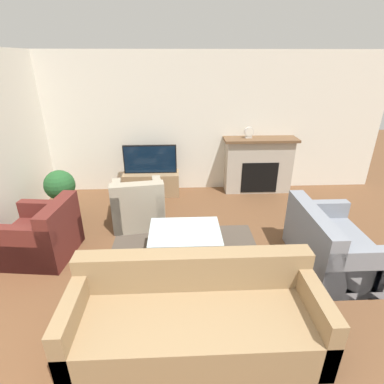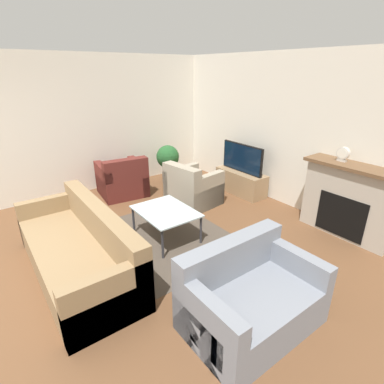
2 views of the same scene
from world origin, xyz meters
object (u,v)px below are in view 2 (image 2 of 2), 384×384
at_px(tv, 242,158).
at_px(mantel_clock, 343,154).
at_px(couch_loveseat, 249,299).
at_px(potted_plant, 168,159).
at_px(coffee_table, 166,213).
at_px(couch_sectional, 80,252).
at_px(armchair_accent, 192,189).
at_px(armchair_by_window, 122,181).

height_order(tv, mantel_clock, mantel_clock).
bearing_deg(tv, couch_loveseat, -43.72).
bearing_deg(potted_plant, coffee_table, -33.01).
bearing_deg(couch_sectional, tv, 101.14).
distance_m(tv, armchair_accent, 1.24).
xyz_separation_m(couch_loveseat, mantel_clock, (-0.59, 2.52, 0.94)).
distance_m(couch_loveseat, armchair_by_window, 3.90).
relative_size(couch_sectional, mantel_clock, 10.92).
bearing_deg(armchair_by_window, mantel_clock, 129.20).
xyz_separation_m(couch_loveseat, potted_plant, (-4.00, 1.58, 0.24)).
height_order(armchair_by_window, coffee_table, armchair_by_window).
bearing_deg(armchair_accent, mantel_clock, -156.83).
bearing_deg(potted_plant, armchair_by_window, -84.00).
height_order(couch_loveseat, potted_plant, potted_plant).
bearing_deg(couch_loveseat, mantel_clock, 13.30).
distance_m(couch_sectional, coffee_table, 1.31).
xyz_separation_m(couch_sectional, armchair_by_window, (-2.04, 1.49, 0.01)).
distance_m(armchair_accent, potted_plant, 1.40).
bearing_deg(armchair_by_window, couch_loveseat, 90.47).
distance_m(coffee_table, potted_plant, 2.50).
bearing_deg(armchair_by_window, coffee_table, 90.91).
bearing_deg(potted_plant, couch_sectional, -50.94).
bearing_deg(mantel_clock, armchair_accent, -148.64).
distance_m(tv, couch_loveseat, 3.53).
distance_m(armchair_by_window, mantel_clock, 4.01).
height_order(couch_sectional, mantel_clock, mantel_clock).
height_order(armchair_accent, mantel_clock, mantel_clock).
bearing_deg(couch_sectional, coffee_table, 92.93).
height_order(armchair_by_window, armchair_accent, same).
bearing_deg(tv, armchair_accent, -96.11).
bearing_deg(coffee_table, tv, 105.81).
bearing_deg(armchair_by_window, couch_sectional, 60.22).
distance_m(armchair_accent, coffee_table, 1.29).
relative_size(couch_sectional, couch_loveseat, 1.78).
distance_m(tv, potted_plant, 1.71).
xyz_separation_m(armchair_accent, coffee_table, (0.75, -1.05, 0.11)).
height_order(tv, coffee_table, tv).
bearing_deg(mantel_clock, coffee_table, -119.64).
distance_m(couch_loveseat, mantel_clock, 2.75).
distance_m(armchair_by_window, armchair_accent, 1.49).
distance_m(tv, coffee_table, 2.31).
relative_size(couch_sectional, armchair_accent, 2.51).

